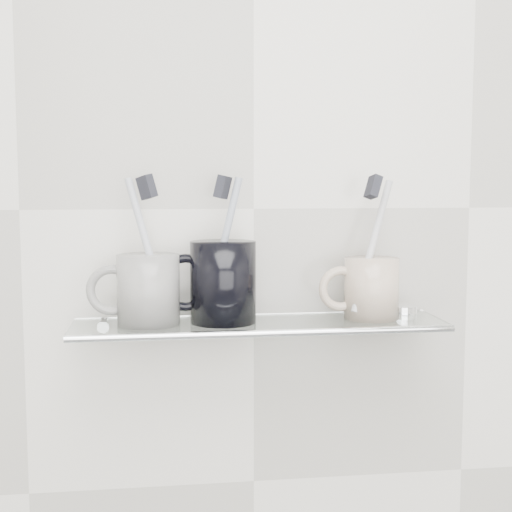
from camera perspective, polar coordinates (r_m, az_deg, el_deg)
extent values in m
plane|color=silver|center=(1.01, -0.18, 3.80)|extent=(2.50, 0.00, 2.50)
cube|color=silver|center=(0.96, 0.30, -5.52)|extent=(0.50, 0.12, 0.01)
cylinder|color=silver|center=(0.91, 0.79, -6.21)|extent=(0.50, 0.01, 0.01)
cylinder|color=silver|center=(1.01, -12.07, -5.80)|extent=(0.02, 0.03, 0.02)
cylinder|color=silver|center=(1.06, 11.31, -5.20)|extent=(0.02, 0.03, 0.02)
cylinder|color=silver|center=(0.95, -8.60, -2.67)|extent=(0.10, 0.10, 0.09)
torus|color=silver|center=(0.95, -11.46, -2.70)|extent=(0.07, 0.01, 0.07)
cylinder|color=silver|center=(0.94, -8.66, 0.62)|extent=(0.06, 0.03, 0.19)
cube|color=black|center=(0.94, -8.73, 5.47)|extent=(0.03, 0.03, 0.04)
cylinder|color=black|center=(0.95, -2.65, -2.09)|extent=(0.11, 0.11, 0.11)
torus|color=black|center=(0.95, -5.66, -2.14)|extent=(0.08, 0.01, 0.08)
cylinder|color=#93A4BE|center=(0.95, -2.66, 0.70)|extent=(0.06, 0.02, 0.19)
cube|color=black|center=(0.94, -2.69, 5.54)|extent=(0.03, 0.03, 0.03)
cylinder|color=beige|center=(0.99, 9.23, -2.55)|extent=(0.07, 0.07, 0.08)
torus|color=beige|center=(0.98, 6.80, -2.62)|extent=(0.06, 0.01, 0.06)
cylinder|color=silver|center=(0.99, 9.28, 0.83)|extent=(0.07, 0.05, 0.18)
cube|color=black|center=(0.98, 9.36, 5.48)|extent=(0.02, 0.03, 0.04)
cylinder|color=silver|center=(1.01, 11.65, -4.37)|extent=(0.04, 0.04, 0.02)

